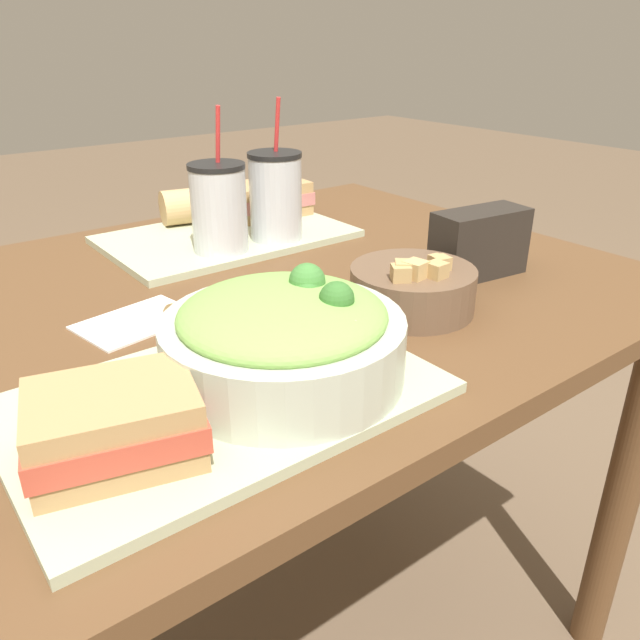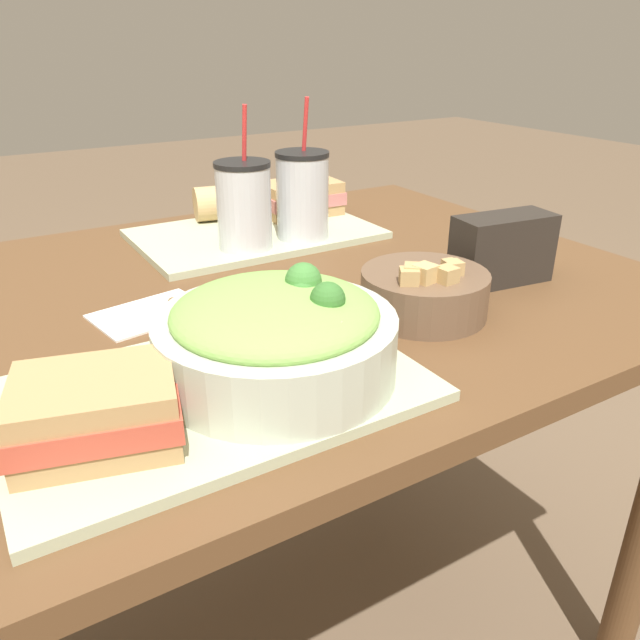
% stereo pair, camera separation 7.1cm
% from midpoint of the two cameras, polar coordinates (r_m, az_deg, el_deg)
% --- Properties ---
extents(dining_table, '(1.19, 0.87, 0.75)m').
position_cam_midpoint_polar(dining_table, '(0.96, -9.48, -3.52)').
color(dining_table, brown).
rests_on(dining_table, ground_plane).
extents(tray_near, '(0.42, 0.27, 0.01)m').
position_cam_midpoint_polar(tray_near, '(0.64, -11.89, -7.04)').
color(tray_near, '#B2BC99').
rests_on(tray_near, dining_table).
extents(tray_far, '(0.42, 0.27, 0.01)m').
position_cam_midpoint_polar(tray_far, '(1.15, -10.25, 7.50)').
color(tray_far, '#B2BC99').
rests_on(tray_far, dining_table).
extents(salad_bowl, '(0.25, 0.25, 0.11)m').
position_cam_midpoint_polar(salad_bowl, '(0.64, -6.48, -1.53)').
color(salad_bowl, beige).
rests_on(salad_bowl, tray_near).
extents(soup_bowl, '(0.17, 0.17, 0.08)m').
position_cam_midpoint_polar(soup_bowl, '(0.83, 6.07, 2.96)').
color(soup_bowl, brown).
rests_on(soup_bowl, dining_table).
extents(sandwich_near, '(0.16, 0.14, 0.06)m').
position_cam_midpoint_polar(sandwich_near, '(0.56, -21.79, -8.98)').
color(sandwich_near, tan).
rests_on(sandwich_near, tray_near).
extents(baguette_near, '(0.14, 0.08, 0.06)m').
position_cam_midpoint_polar(baguette_near, '(0.73, -11.13, 0.42)').
color(baguette_near, tan).
rests_on(baguette_near, tray_near).
extents(sandwich_far, '(0.16, 0.11, 0.06)m').
position_cam_midpoint_polar(sandwich_far, '(1.24, -6.39, 10.93)').
color(sandwich_far, tan).
rests_on(sandwich_far, tray_far).
extents(baguette_far, '(0.13, 0.09, 0.06)m').
position_cam_midpoint_polar(baguette_far, '(1.22, -12.97, 10.17)').
color(baguette_far, tan).
rests_on(baguette_far, tray_far).
extents(drink_cup_dark, '(0.09, 0.09, 0.23)m').
position_cam_midpoint_polar(drink_cup_dark, '(1.03, -11.18, 9.76)').
color(drink_cup_dark, silver).
rests_on(drink_cup_dark, tray_far).
extents(drink_cup_red, '(0.09, 0.09, 0.23)m').
position_cam_midpoint_polar(drink_cup_red, '(1.09, -5.96, 10.93)').
color(drink_cup_red, silver).
rests_on(drink_cup_red, tray_far).
extents(chip_bag, '(0.16, 0.08, 0.10)m').
position_cam_midpoint_polar(chip_bag, '(0.97, 12.35, 6.85)').
color(chip_bag, '#28231E').
rests_on(chip_bag, dining_table).
extents(napkin_folded, '(0.16, 0.12, 0.00)m').
position_cam_midpoint_polar(napkin_folded, '(0.85, -18.70, -0.18)').
color(napkin_folded, white).
rests_on(napkin_folded, dining_table).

